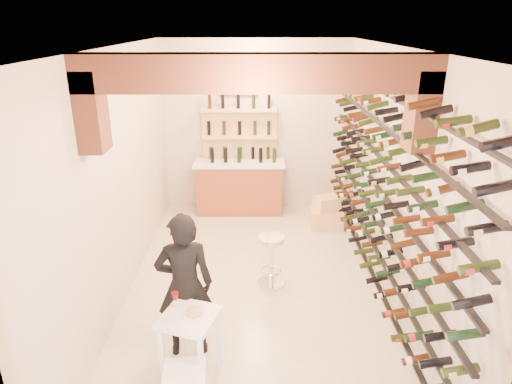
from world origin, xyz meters
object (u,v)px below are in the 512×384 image
tasting_table (190,327)px  crate_lower (326,218)px  person (185,286)px  chrome_barstool (271,257)px  back_counter (240,186)px  wine_rack (375,182)px

tasting_table → crate_lower: bearing=80.2°
person → chrome_barstool: size_ratio=2.27×
person → chrome_barstool: person is taller
back_counter → chrome_barstool: (0.51, -2.59, -0.10)m
tasting_table → chrome_barstool: size_ratio=1.25×
person → chrome_barstool: (0.98, 1.36, -0.41)m
crate_lower → chrome_barstool: bearing=-119.6°
back_counter → person: person is taller
back_counter → person: size_ratio=1.01×
back_counter → chrome_barstool: back_counter is taller
back_counter → crate_lower: back_counter is taller
tasting_table → chrome_barstool: 1.99m
chrome_barstool → back_counter: bearing=101.1°
chrome_barstool → person: bearing=-125.7°
back_counter → crate_lower: (1.57, -0.72, -0.37)m
wine_rack → tasting_table: (-2.21, -1.71, -0.92)m
wine_rack → chrome_barstool: (-1.32, 0.06, -1.12)m
wine_rack → tasting_table: bearing=-142.3°
wine_rack → tasting_table: size_ratio=6.15×
person → wine_rack: bearing=-158.7°
tasting_table → crate_lower: tasting_table is taller
crate_lower → person: bearing=-122.3°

